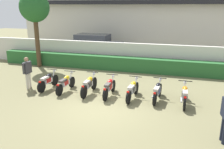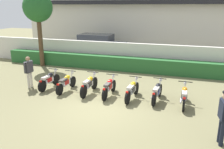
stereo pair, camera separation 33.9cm
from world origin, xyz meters
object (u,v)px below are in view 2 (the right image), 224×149
object	(u,v)px
parked_car	(98,46)
officer_0	(224,114)
motorcycle_in_row_1	(66,82)
motorcycle_in_row_4	(132,90)
motorcycle_in_row_5	(157,92)
motorcycle_in_row_2	(89,84)
motorcycle_in_row_3	(109,87)
tree_near_inspector	(38,9)
inspector_person	(29,69)
motorcycle_in_row_0	(49,80)
motorcycle_in_row_6	(184,96)

from	to	relation	value
parked_car	officer_0	size ratio (longest dim) A/B	2.62
motorcycle_in_row_1	officer_0	xyz separation A→B (m)	(6.89, -2.78, 0.59)
motorcycle_in_row_4	motorcycle_in_row_5	xyz separation A→B (m)	(1.12, 0.13, -0.00)
motorcycle_in_row_2	motorcycle_in_row_3	distance (m)	1.04
tree_near_inspector	inspector_person	xyz separation A→B (m)	(2.12, -4.23, -2.98)
motorcycle_in_row_0	motorcycle_in_row_2	world-z (taller)	motorcycle_in_row_2
motorcycle_in_row_3	motorcycle_in_row_5	world-z (taller)	motorcycle_in_row_3
parked_car	motorcycle_in_row_0	world-z (taller)	parked_car
motorcycle_in_row_4	motorcycle_in_row_6	xyz separation A→B (m)	(2.29, -0.02, -0.00)
motorcycle_in_row_5	inspector_person	world-z (taller)	inspector_person
motorcycle_in_row_5	motorcycle_in_row_6	xyz separation A→B (m)	(1.17, -0.15, 0.00)
motorcycle_in_row_2	motorcycle_in_row_5	distance (m)	3.29
motorcycle_in_row_4	inspector_person	xyz separation A→B (m)	(-5.47, -0.11, 0.53)
motorcycle_in_row_6	inspector_person	size ratio (longest dim) A/B	1.09
inspector_person	motorcycle_in_row_6	bearing A→B (deg)	0.68
motorcycle_in_row_1	motorcycle_in_row_4	distance (m)	3.41
parked_car	motorcycle_in_row_3	bearing A→B (deg)	-64.28
tree_near_inspector	parked_car	bearing A→B (deg)	57.90
motorcycle_in_row_4	motorcycle_in_row_6	world-z (taller)	motorcycle_in_row_4
inspector_person	parked_car	bearing A→B (deg)	86.52
officer_0	motorcycle_in_row_3	bearing A→B (deg)	-38.78
motorcycle_in_row_1	parked_car	bearing A→B (deg)	11.91
tree_near_inspector	motorcycle_in_row_5	distance (m)	10.20
motorcycle_in_row_3	motorcycle_in_row_6	distance (m)	3.42
motorcycle_in_row_4	officer_0	size ratio (longest dim) A/B	1.10
motorcycle_in_row_1	officer_0	world-z (taller)	officer_0
motorcycle_in_row_0	inspector_person	distance (m)	1.18
motorcycle_in_row_5	motorcycle_in_row_6	distance (m)	1.18
parked_car	motorcycle_in_row_4	size ratio (longest dim) A/B	2.38
tree_near_inspector	motorcycle_in_row_1	size ratio (longest dim) A/B	2.70
motorcycle_in_row_5	inspector_person	distance (m)	6.62
motorcycle_in_row_2	motorcycle_in_row_6	xyz separation A→B (m)	(4.46, -0.08, -0.01)
motorcycle_in_row_6	officer_0	xyz separation A→B (m)	(1.18, -2.73, 0.58)
tree_near_inspector	motorcycle_in_row_0	bearing A→B (deg)	-51.99
parked_car	motorcycle_in_row_4	xyz separation A→B (m)	(4.96, -8.31, -0.49)
motorcycle_in_row_0	motorcycle_in_row_1	bearing A→B (deg)	-90.93
inspector_person	motorcycle_in_row_1	bearing A→B (deg)	3.99
motorcycle_in_row_0	motorcycle_in_row_6	size ratio (longest dim) A/B	0.99
motorcycle_in_row_6	inspector_person	world-z (taller)	inspector_person
motorcycle_in_row_2	motorcycle_in_row_6	bearing A→B (deg)	-90.79
motorcycle_in_row_4	officer_0	bearing A→B (deg)	-124.29
motorcycle_in_row_3	motorcycle_in_row_4	bearing A→B (deg)	-92.02
motorcycle_in_row_3	officer_0	bearing A→B (deg)	-121.47
parked_car	inspector_person	world-z (taller)	parked_car
motorcycle_in_row_3	motorcycle_in_row_6	world-z (taller)	same
motorcycle_in_row_0	inspector_person	size ratio (longest dim) A/B	1.08
tree_near_inspector	motorcycle_in_row_0	size ratio (longest dim) A/B	2.81
motorcycle_in_row_5	officer_0	xyz separation A→B (m)	(2.36, -2.88, 0.59)
motorcycle_in_row_6	motorcycle_in_row_2	bearing A→B (deg)	88.09
parked_car	motorcycle_in_row_3	world-z (taller)	parked_car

